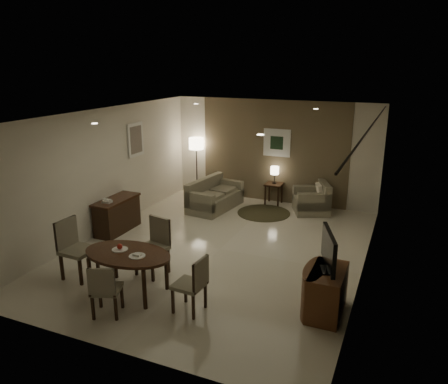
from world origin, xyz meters
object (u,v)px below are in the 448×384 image
at_px(console_desk, 117,215).
at_px(side_table, 274,194).
at_px(chair_left, 78,250).
at_px(chair_right, 189,284).
at_px(dining_table, 129,273).
at_px(armchair, 311,198).
at_px(chair_far, 152,248).
at_px(sofa, 215,194).
at_px(chair_near, 107,288).
at_px(floor_lamp, 197,166).
at_px(tv_cabinet, 327,292).

xyz_separation_m(console_desk, side_table, (2.62, 3.23, -0.10)).
relative_size(chair_left, chair_right, 1.17).
distance_m(dining_table, armchair, 5.42).
relative_size(chair_far, chair_right, 1.12).
xyz_separation_m(chair_right, side_table, (-0.35, 5.48, -0.17)).
bearing_deg(sofa, side_table, -46.05).
xyz_separation_m(chair_near, floor_lamp, (-1.55, 6.06, 0.38)).
bearing_deg(chair_left, chair_right, -92.57).
height_order(console_desk, tv_cabinet, console_desk).
bearing_deg(side_table, armchair, -15.16).
bearing_deg(chair_left, chair_far, -58.34).
xyz_separation_m(chair_near, sofa, (-0.55, 5.09, -0.04)).
bearing_deg(floor_lamp, tv_cabinet, -46.24).
xyz_separation_m(tv_cabinet, side_table, (-2.27, 4.73, -0.07)).
bearing_deg(chair_near, floor_lamp, -96.53).
bearing_deg(chair_right, floor_lamp, -150.56).
relative_size(sofa, side_table, 2.88).
distance_m(dining_table, chair_left, 1.11).
bearing_deg(armchair, tv_cabinet, -8.38).
relative_size(chair_far, armchair, 1.17).
relative_size(dining_table, chair_left, 1.42).
bearing_deg(dining_table, tv_cabinet, 11.89).
distance_m(tv_cabinet, armchair, 4.61).
bearing_deg(side_table, tv_cabinet, -64.35).
bearing_deg(chair_far, chair_left, -138.95).
bearing_deg(tv_cabinet, chair_near, -156.34).
bearing_deg(chair_left, floor_lamp, 6.37).
bearing_deg(floor_lamp, chair_near, -75.66).
relative_size(armchair, floor_lamp, 0.53).
height_order(chair_right, floor_lamp, floor_lamp).
bearing_deg(armchair, side_table, -128.80).
bearing_deg(console_desk, tv_cabinet, -17.05).
bearing_deg(floor_lamp, chair_right, -64.46).
xyz_separation_m(chair_left, armchair, (2.95, 5.00, -0.14)).
height_order(console_desk, dining_table, console_desk).
xyz_separation_m(tv_cabinet, chair_right, (-1.92, -0.75, 0.10)).
bearing_deg(dining_table, chair_left, 175.41).
bearing_deg(chair_right, armchair, 176.16).
height_order(tv_cabinet, chair_near, chair_near).
bearing_deg(side_table, console_desk, -129.03).
bearing_deg(sofa, floor_lamp, 53.31).
distance_m(dining_table, sofa, 4.45).
xyz_separation_m(chair_far, armchair, (1.87, 4.39, -0.12)).
bearing_deg(console_desk, floor_lamp, 83.93).
height_order(chair_near, chair_far, chair_far).
distance_m(console_desk, sofa, 2.65).
relative_size(chair_near, chair_left, 0.81).
bearing_deg(chair_left, armchair, -28.28).
distance_m(dining_table, floor_lamp, 5.61).
bearing_deg(console_desk, side_table, 50.97).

